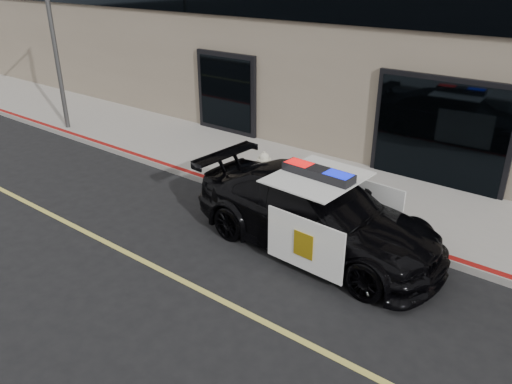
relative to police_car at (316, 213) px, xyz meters
The scene contains 5 objects.
ground 3.22m from the police_car, 54.13° to the right, with size 120.00×120.00×0.00m, color black.
sidewalk_n 3.35m from the police_car, 56.11° to the left, with size 60.00×3.50×0.15m, color gray.
police_car is the anchor object (origin of this frame).
fire_hydrant 2.99m from the police_car, 147.49° to the left, with size 0.40×0.56×0.89m.
street_light 11.16m from the police_car, behind, with size 0.15×1.36×5.36m.
Camera 1 is at (2.66, -5.19, 5.31)m, focal length 35.00 mm.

